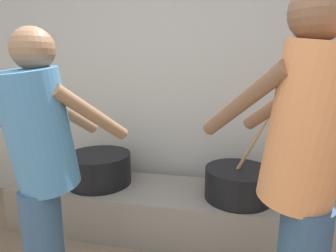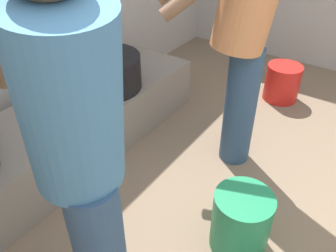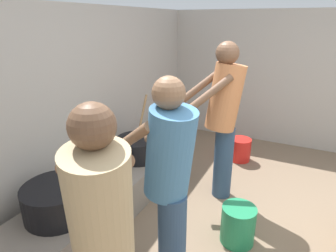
{
  "view_description": "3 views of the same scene",
  "coord_description": "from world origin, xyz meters",
  "px_view_note": "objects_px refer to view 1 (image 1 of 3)",
  "views": [
    {
      "loc": [
        0.46,
        -0.28,
        1.36
      ],
      "look_at": [
        0.19,
        0.96,
        1.08
      ],
      "focal_mm": 30.51,
      "sensor_mm": 36.0,
      "label": 1
    },
    {
      "loc": [
        -0.99,
        0.2,
        1.57
      ],
      "look_at": [
        0.06,
        0.92,
        0.66
      ],
      "focal_mm": 37.08,
      "sensor_mm": 36.0,
      "label": 2
    },
    {
      "loc": [
        -1.92,
        0.2,
        1.83
      ],
      "look_at": [
        0.11,
        1.2,
        0.99
      ],
      "focal_mm": 30.48,
      "sensor_mm": 36.0,
      "label": 3
    }
  ],
  "objects_px": {
    "cook_in_blue_shirt": "(42,163)",
    "cook_in_orange_shirt": "(304,168)",
    "cooking_pot_main": "(238,183)",
    "cooking_pot_secondary": "(99,168)"
  },
  "relations": [
    {
      "from": "cook_in_blue_shirt",
      "to": "cook_in_orange_shirt",
      "type": "xyz_separation_m",
      "value": [
        1.21,
        -0.02,
        0.08
      ]
    },
    {
      "from": "cooking_pot_secondary",
      "to": "cook_in_blue_shirt",
      "type": "height_order",
      "value": "cook_in_blue_shirt"
    },
    {
      "from": "cooking_pot_main",
      "to": "cook_in_blue_shirt",
      "type": "bearing_deg",
      "value": -138.87
    },
    {
      "from": "cooking_pot_secondary",
      "to": "cook_in_blue_shirt",
      "type": "bearing_deg",
      "value": -80.67
    },
    {
      "from": "cook_in_blue_shirt",
      "to": "cooking_pot_main",
      "type": "bearing_deg",
      "value": 41.13
    },
    {
      "from": "cooking_pot_main",
      "to": "cook_in_orange_shirt",
      "type": "height_order",
      "value": "cook_in_orange_shirt"
    },
    {
      "from": "cooking_pot_main",
      "to": "cooking_pot_secondary",
      "type": "height_order",
      "value": "cooking_pot_main"
    },
    {
      "from": "cook_in_orange_shirt",
      "to": "cooking_pot_main",
      "type": "bearing_deg",
      "value": 103.91
    },
    {
      "from": "cooking_pot_main",
      "to": "cook_in_blue_shirt",
      "type": "height_order",
      "value": "cook_in_blue_shirt"
    },
    {
      "from": "cooking_pot_secondary",
      "to": "cook_in_orange_shirt",
      "type": "bearing_deg",
      "value": -34.1
    }
  ]
}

